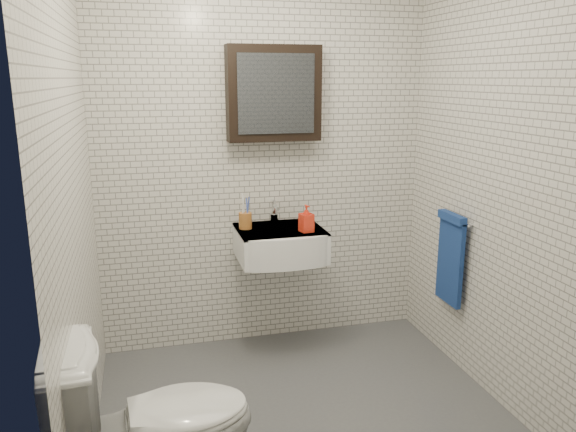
{
  "coord_description": "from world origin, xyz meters",
  "views": [
    {
      "loc": [
        -0.78,
        -2.63,
        1.8
      ],
      "look_at": [
        0.02,
        0.45,
        1.01
      ],
      "focal_mm": 35.0,
      "sensor_mm": 36.0,
      "label": 1
    }
  ],
  "objects": [
    {
      "name": "ground",
      "position": [
        0.0,
        0.0,
        0.01
      ],
      "size": [
        2.2,
        2.0,
        0.01
      ],
      "primitive_type": "cube",
      "color": "#4E5056",
      "rests_on": "ground"
    },
    {
      "name": "room_shell",
      "position": [
        0.0,
        0.0,
        1.47
      ],
      "size": [
        2.22,
        2.02,
        2.51
      ],
      "color": "silver",
      "rests_on": "ground"
    },
    {
      "name": "washbasin",
      "position": [
        0.05,
        0.73,
        0.76
      ],
      "size": [
        0.55,
        0.5,
        0.2
      ],
      "color": "white",
      "rests_on": "room_shell"
    },
    {
      "name": "faucet",
      "position": [
        0.05,
        0.93,
        0.92
      ],
      "size": [
        0.06,
        0.2,
        0.15
      ],
      "color": "silver",
      "rests_on": "washbasin"
    },
    {
      "name": "mirror_cabinet",
      "position": [
        0.05,
        0.93,
        1.7
      ],
      "size": [
        0.6,
        0.15,
        0.6
      ],
      "color": "black",
      "rests_on": "room_shell"
    },
    {
      "name": "towel_rail",
      "position": [
        1.04,
        0.35,
        0.72
      ],
      "size": [
        0.09,
        0.3,
        0.58
      ],
      "color": "silver",
      "rests_on": "room_shell"
    },
    {
      "name": "toothbrush_cup",
      "position": [
        -0.16,
        0.83,
        0.91
      ],
      "size": [
        0.11,
        0.11,
        0.23
      ],
      "rotation": [
        0.0,
        0.0,
        0.32
      ],
      "color": "#9F5F27",
      "rests_on": "washbasin"
    },
    {
      "name": "soap_bottle",
      "position": [
        0.19,
        0.66,
        0.94
      ],
      "size": [
        0.09,
        0.09,
        0.17
      ],
      "primitive_type": "imported",
      "rotation": [
        0.0,
        0.0,
        0.21
      ],
      "color": "orange",
      "rests_on": "washbasin"
    },
    {
      "name": "toilet",
      "position": [
        -0.8,
        -0.52,
        0.41
      ],
      "size": [
        0.83,
        0.52,
        0.82
      ],
      "primitive_type": "imported",
      "rotation": [
        0.0,
        0.0,
        1.64
      ],
      "color": "silver",
      "rests_on": "ground"
    }
  ]
}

